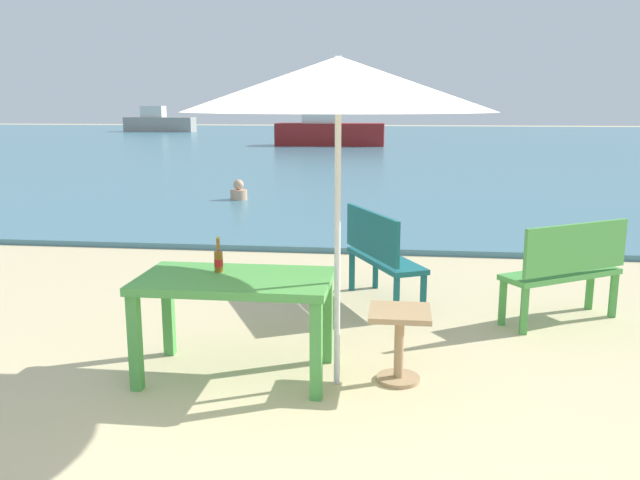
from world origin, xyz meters
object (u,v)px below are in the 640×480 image
object	(u,v)px
bench_green_left	(567,266)
boat_cargo_ship	(159,122)
swimmer_person	(239,192)
boat_tanker	(329,131)
picnic_table_green	(235,291)
side_table_wood	(399,335)
bench_teal_center	(379,252)
patio_umbrella	(338,85)
beer_bottle_amber	(218,260)

from	to	relation	value
bench_green_left	boat_cargo_ship	world-z (taller)	boat_cargo_ship
swimmer_person	boat_tanker	distance (m)	17.79
picnic_table_green	boat_cargo_ship	bearing A→B (deg)	111.06
side_table_wood	bench_green_left	world-z (taller)	bench_green_left
bench_teal_center	swimmer_person	bearing A→B (deg)	115.01
picnic_table_green	patio_umbrella	world-z (taller)	patio_umbrella
picnic_table_green	boat_cargo_ship	world-z (taller)	boat_cargo_ship
side_table_wood	boat_cargo_ship	distance (m)	43.70
boat_cargo_ship	boat_tanker	world-z (taller)	boat_tanker
side_table_wood	bench_teal_center	xyz separation A→B (m)	(-0.21, 1.89, 0.19)
patio_umbrella	side_table_wood	world-z (taller)	patio_umbrella
boat_tanker	beer_bottle_amber	bearing A→B (deg)	-85.63
bench_teal_center	beer_bottle_amber	bearing A→B (deg)	-122.38
bench_teal_center	boat_tanker	xyz separation A→B (m)	(-3.14, 24.33, 0.19)
bench_green_left	beer_bottle_amber	bearing A→B (deg)	-153.84
bench_teal_center	picnic_table_green	bearing A→B (deg)	-117.18
swimmer_person	boat_cargo_ship	size ratio (longest dim) A/B	0.08
picnic_table_green	swimmer_person	distance (m)	8.74
patio_umbrella	boat_tanker	distance (m)	26.53
bench_green_left	boat_tanker	world-z (taller)	boat_tanker
patio_umbrella	bench_teal_center	bearing A→B (deg)	83.25
beer_bottle_amber	side_table_wood	xyz separation A→B (m)	(1.35, -0.09, -0.50)
picnic_table_green	bench_teal_center	distance (m)	2.17
bench_teal_center	swimmer_person	world-z (taller)	bench_teal_center
beer_bottle_amber	side_table_wood	distance (m)	1.44
picnic_table_green	swimmer_person	bearing A→B (deg)	103.67
patio_umbrella	boat_tanker	world-z (taller)	patio_umbrella
beer_bottle_amber	bench_teal_center	xyz separation A→B (m)	(1.14, 1.81, -0.31)
picnic_table_green	bench_green_left	size ratio (longest dim) A/B	1.16
bench_teal_center	swimmer_person	xyz separation A→B (m)	(-3.05, 6.55, -0.30)
picnic_table_green	beer_bottle_amber	distance (m)	0.28
boat_tanker	bench_green_left	bearing A→B (deg)	-78.88
picnic_table_green	boat_tanker	xyz separation A→B (m)	(-2.15, 26.26, 0.08)
swimmer_person	bench_teal_center	bearing A→B (deg)	-64.99
boat_cargo_ship	boat_tanker	bearing A→B (deg)	-46.51
picnic_table_green	boat_tanker	bearing A→B (deg)	94.68
bench_green_left	patio_umbrella	bearing A→B (deg)	-140.75
boat_cargo_ship	bench_teal_center	bearing A→B (deg)	-66.72
beer_bottle_amber	boat_tanker	distance (m)	26.21
patio_umbrella	boat_cargo_ship	xyz separation A→B (m)	(-16.31, 40.46, -1.41)
patio_umbrella	boat_tanker	bearing A→B (deg)	96.30
side_table_wood	swimmer_person	world-z (taller)	side_table_wood
beer_bottle_amber	boat_cargo_ship	size ratio (longest dim) A/B	0.05
picnic_table_green	beer_bottle_amber	world-z (taller)	beer_bottle_amber
bench_green_left	boat_tanker	size ratio (longest dim) A/B	0.24
beer_bottle_amber	bench_green_left	xyz separation A→B (m)	(2.87, 1.41, -0.31)
side_table_wood	bench_teal_center	bearing A→B (deg)	96.26
patio_umbrella	boat_tanker	size ratio (longest dim) A/B	0.46
bench_green_left	swimmer_person	bearing A→B (deg)	124.51
bench_teal_center	patio_umbrella	bearing A→B (deg)	-96.75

